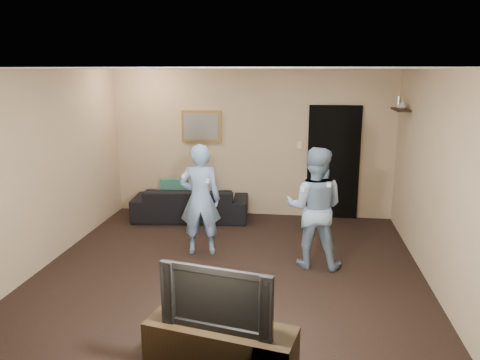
# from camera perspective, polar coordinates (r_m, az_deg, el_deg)

# --- Properties ---
(ground) EXTENTS (5.00, 5.00, 0.00)m
(ground) POSITION_cam_1_polar(r_m,az_deg,el_deg) (6.34, -1.14, -10.77)
(ground) COLOR black
(ground) RESTS_ON ground
(ceiling) EXTENTS (5.00, 5.00, 0.04)m
(ceiling) POSITION_cam_1_polar(r_m,az_deg,el_deg) (5.80, -1.26, 13.43)
(ceiling) COLOR silver
(ceiling) RESTS_ON wall_back
(wall_back) EXTENTS (5.00, 0.04, 2.60)m
(wall_back) POSITION_cam_1_polar(r_m,az_deg,el_deg) (8.37, 1.41, 4.43)
(wall_back) COLOR tan
(wall_back) RESTS_ON ground
(wall_front) EXTENTS (5.00, 0.04, 2.60)m
(wall_front) POSITION_cam_1_polar(r_m,az_deg,el_deg) (3.58, -7.35, -7.79)
(wall_front) COLOR tan
(wall_front) RESTS_ON ground
(wall_left) EXTENTS (0.04, 5.00, 2.60)m
(wall_left) POSITION_cam_1_polar(r_m,az_deg,el_deg) (6.78, -22.60, 1.32)
(wall_left) COLOR tan
(wall_left) RESTS_ON ground
(wall_right) EXTENTS (0.04, 5.00, 2.60)m
(wall_right) POSITION_cam_1_polar(r_m,az_deg,el_deg) (6.09, 22.76, 0.05)
(wall_right) COLOR tan
(wall_right) RESTS_ON ground
(sofa) EXTENTS (2.06, 0.95, 0.58)m
(sofa) POSITION_cam_1_polar(r_m,az_deg,el_deg) (8.31, -6.03, -2.83)
(sofa) COLOR black
(sofa) RESTS_ON ground
(throw_pillow) EXTENTS (0.48, 0.18, 0.48)m
(throw_pillow) POSITION_cam_1_polar(r_m,az_deg,el_deg) (8.33, -7.97, -1.51)
(throw_pillow) COLOR #1B5148
(throw_pillow) RESTS_ON sofa
(painting_frame) EXTENTS (0.72, 0.05, 0.57)m
(painting_frame) POSITION_cam_1_polar(r_m,az_deg,el_deg) (8.45, -4.71, 6.53)
(painting_frame) COLOR olive
(painting_frame) RESTS_ON wall_back
(painting_canvas) EXTENTS (0.62, 0.01, 0.47)m
(painting_canvas) POSITION_cam_1_polar(r_m,az_deg,el_deg) (8.42, -4.75, 6.50)
(painting_canvas) COLOR slate
(painting_canvas) RESTS_ON painting_frame
(doorway) EXTENTS (0.90, 0.06, 2.00)m
(doorway) POSITION_cam_1_polar(r_m,az_deg,el_deg) (8.37, 11.30, 2.09)
(doorway) COLOR black
(doorway) RESTS_ON ground
(light_switch) EXTENTS (0.08, 0.02, 0.12)m
(light_switch) POSITION_cam_1_polar(r_m,az_deg,el_deg) (8.30, 7.25, 4.25)
(light_switch) COLOR silver
(light_switch) RESTS_ON wall_back
(wall_shelf) EXTENTS (0.20, 0.60, 0.03)m
(wall_shelf) POSITION_cam_1_polar(r_m,az_deg,el_deg) (7.70, 19.01, 8.13)
(wall_shelf) COLOR black
(wall_shelf) RESTS_ON wall_right
(shelf_vase) EXTENTS (0.14, 0.14, 0.14)m
(shelf_vase) POSITION_cam_1_polar(r_m,az_deg,el_deg) (7.60, 19.20, 8.68)
(shelf_vase) COLOR #BBBBC0
(shelf_vase) RESTS_ON wall_shelf
(shelf_figurine) EXTENTS (0.06, 0.06, 0.18)m
(shelf_figurine) POSITION_cam_1_polar(r_m,az_deg,el_deg) (7.89, 18.78, 9.02)
(shelf_figurine) COLOR silver
(shelf_figurine) RESTS_ON wall_shelf
(tv_console) EXTENTS (1.35, 0.67, 0.46)m
(tv_console) POSITION_cam_1_polar(r_m,az_deg,el_deg) (4.25, -2.40, -19.96)
(tv_console) COLOR black
(tv_console) RESTS_ON ground
(television) EXTENTS (0.98, 0.33, 0.56)m
(television) POSITION_cam_1_polar(r_m,az_deg,el_deg) (4.00, -2.47, -13.84)
(television) COLOR black
(television) RESTS_ON tv_console
(wii_player_left) EXTENTS (0.63, 0.52, 1.59)m
(wii_player_left) POSITION_cam_1_polar(r_m,az_deg,el_deg) (6.65, -4.88, -2.37)
(wii_player_left) COLOR #79A0D3
(wii_player_left) RESTS_ON ground
(wii_player_right) EXTENTS (0.86, 0.71, 1.62)m
(wii_player_right) POSITION_cam_1_polar(r_m,az_deg,el_deg) (6.26, 9.06, -3.36)
(wii_player_right) COLOR #83A0BE
(wii_player_right) RESTS_ON ground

